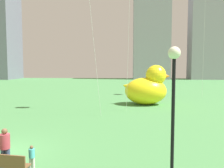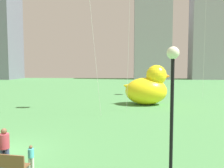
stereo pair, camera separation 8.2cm
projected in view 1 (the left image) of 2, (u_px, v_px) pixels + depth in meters
park_bench at (7, 164)px, 8.76m from camera, size 1.69×0.65×0.90m
person_adult at (5, 146)px, 9.48m from camera, size 0.41×0.41×1.66m
person_child at (32, 156)px, 9.39m from camera, size 0.24×0.24×0.99m
giant_inflatable_duck at (147, 88)px, 25.14m from camera, size 5.24×3.36×4.34m
lamppost at (174, 86)px, 7.77m from camera, size 0.43×0.43×4.87m
city_skyline at (106, 30)px, 73.91m from camera, size 75.77×11.32×35.91m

